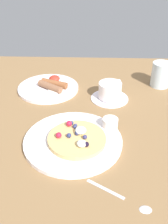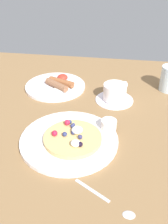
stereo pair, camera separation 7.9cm
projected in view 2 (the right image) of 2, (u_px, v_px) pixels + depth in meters
The scene contains 9 objects.
ground_plane at pixel (78, 130), 84.51cm from camera, with size 192.51×117.62×3.00cm, color olive.
pancake_plate at pixel (69, 140), 76.97cm from camera, with size 28.64×28.64×1.27cm, color white.
pancake_with_berries at pixel (72, 137), 75.54cm from camera, with size 16.77×16.77×3.31cm.
syrup_ramekin at pixel (109, 124), 79.89cm from camera, with size 4.78×4.78×2.86cm.
breakfast_plate at pixel (55, 86), 105.34cm from camera, with size 23.76×23.76×1.09cm, color white.
fried_breakfast at pixel (60, 83), 104.17cm from camera, with size 11.91×13.46×2.78cm.
coffee_saucer at pixel (114, 100), 97.02cm from camera, with size 13.87×13.87×0.70cm, color white.
coffee_cup at pixel (115, 91), 95.28cm from camera, with size 8.88×10.19×5.77cm.
teaspoon at pixel (114, 204), 58.71cm from camera, with size 14.61×9.43×0.60cm.
Camera 2 is at (12.05, -66.49, 49.62)cm, focal length 42.25 mm.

